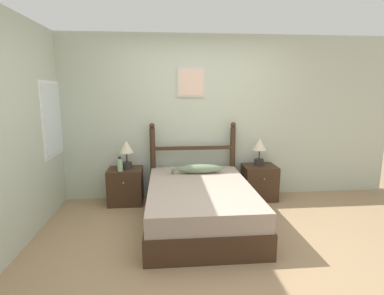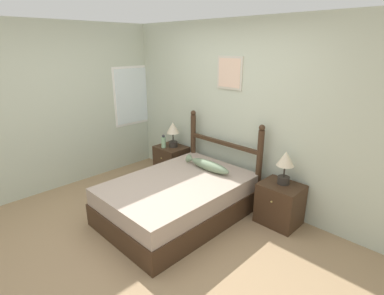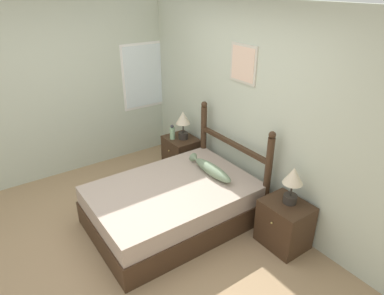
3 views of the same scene
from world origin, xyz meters
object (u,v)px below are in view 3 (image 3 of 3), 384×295
Objects in this scene: table_lamp_right at (293,180)px; fish_pillow at (211,169)px; bed at (173,204)px; bottle at (172,133)px; nightstand_left at (181,154)px; table_lamp_left at (183,121)px; nightstand_right at (284,224)px.

table_lamp_right is 0.57× the size of fish_pillow.
bottle is (-1.10, 0.69, 0.39)m from bed.
nightstand_left is 1.25× the size of table_lamp_left.
nightstand_right is at bearing 14.29° from fish_pillow.
fish_pillow is (-1.02, -0.26, 0.32)m from nightstand_right.
nightstand_left is 1.25× the size of table_lamp_right.
nightstand_right is 0.55m from table_lamp_right.
bottle is (-0.08, -0.14, -0.18)m from table_lamp_left.
table_lamp_right is (-0.01, 0.04, 0.55)m from nightstand_right.
nightstand_left is 2.16m from table_lamp_right.
table_lamp_right is at bearing 16.51° from fish_pillow.
bottle reaches higher than bed.
bottle is at bearing 147.89° from bed.
table_lamp_right is (2.09, 0.04, 0.55)m from nightstand_left.
table_lamp_right is at bearing 1.11° from nightstand_left.
fish_pillow is at bearing 86.77° from bed.
table_lamp_right reaches higher than bottle.
nightstand_left is at bearing 180.00° from nightstand_right.
nightstand_left is at bearing -146.08° from table_lamp_left.
nightstand_right is at bearing 37.73° from bed.
nightstand_right is 1.09m from fish_pillow.
bed is 1.43m from table_lamp_left.
nightstand_right is at bearing 3.21° from bottle.
bed is at bearing -32.11° from bottle.
nightstand_right is 1.25× the size of table_lamp_left.
nightstand_left is 0.71× the size of fish_pillow.
table_lamp_right is 2.15m from bottle.
nightstand_right reaches higher than bed.
fish_pillow is at bearing -15.00° from table_lamp_left.
nightstand_left is at bearing 66.59° from bottle.
nightstand_right is (1.05, 0.81, 0.02)m from bed.
table_lamp_right reaches higher than nightstand_left.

